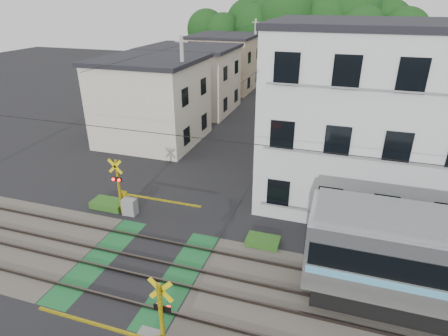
% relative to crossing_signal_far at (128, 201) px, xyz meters
% --- Properties ---
extents(ground, '(120.00, 120.00, 0.00)m').
position_rel_crossing_signal_far_xyz_m(ground, '(2.59, -3.65, -0.71)').
color(ground, black).
extents(track_bed, '(120.00, 120.00, 0.14)m').
position_rel_crossing_signal_far_xyz_m(track_bed, '(2.59, -3.65, -0.67)').
color(track_bed, '#47423A').
rests_on(track_bed, ground).
extents(crossing_signal_far, '(4.74, 0.65, 3.09)m').
position_rel_crossing_signal_far_xyz_m(crossing_signal_far, '(0.00, 0.00, 0.00)').
color(crossing_signal_far, yellow).
rests_on(crossing_signal_far, ground).
extents(apartment_block, '(10.20, 8.36, 9.30)m').
position_rel_crossing_signal_far_xyz_m(apartment_block, '(11.09, 5.84, 3.94)').
color(apartment_block, silver).
rests_on(apartment_block, ground).
extents(houses_row, '(22.07, 31.35, 6.80)m').
position_rel_crossing_signal_far_xyz_m(houses_row, '(2.84, 22.27, 2.53)').
color(houses_row, beige).
rests_on(houses_row, ground).
extents(tree_hill, '(40.00, 12.40, 11.96)m').
position_rel_crossing_signal_far_xyz_m(tree_hill, '(3.15, 44.85, 5.19)').
color(tree_hill, '#163E14').
rests_on(tree_hill, ground).
extents(catenary, '(60.00, 5.04, 7.00)m').
position_rel_crossing_signal_far_xyz_m(catenary, '(8.59, -3.62, 2.98)').
color(catenary, '#2D2D33').
rests_on(catenary, ground).
extents(utility_poles, '(7.90, 42.00, 8.00)m').
position_rel_crossing_signal_far_xyz_m(utility_poles, '(1.53, 19.35, 3.37)').
color(utility_poles, '#A5A5A0').
rests_on(utility_poles, ground).
extents(pedestrian, '(0.67, 0.56, 1.57)m').
position_rel_crossing_signal_far_xyz_m(pedestrian, '(2.55, 24.61, 0.07)').
color(pedestrian, '#272A31').
rests_on(pedestrian, ground).
extents(weed_patches, '(10.25, 8.80, 0.40)m').
position_rel_crossing_signal_far_xyz_m(weed_patches, '(4.34, -3.74, -0.53)').
color(weed_patches, '#2D5E1E').
rests_on(weed_patches, ground).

